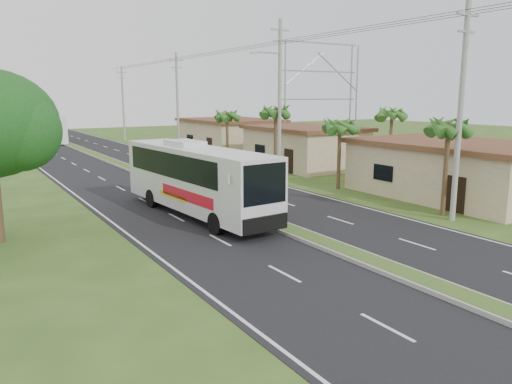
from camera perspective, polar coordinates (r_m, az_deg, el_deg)
ground at (r=20.41m, az=11.39°, el=-7.40°), size 180.00×180.00×0.00m
road_asphalt at (r=37.14m, az=-10.05°, el=0.92°), size 14.00×160.00×0.02m
median_strip at (r=37.13m, az=-10.05°, el=1.06°), size 1.20×160.00×0.18m
lane_edge_left at (r=35.29m, az=-20.20°, el=-0.12°), size 0.12×160.00×0.01m
lane_edge_right at (r=40.04m, az=-1.10°, el=1.79°), size 0.12×160.00×0.01m
shop_near at (r=34.23m, az=21.94°, el=2.45°), size 8.60×12.60×3.52m
shop_mid at (r=45.49m, az=5.57°, el=5.19°), size 7.60×10.60×3.67m
shop_far at (r=57.23m, az=-2.96°, el=6.46°), size 8.60×11.60×3.82m
palm_verge_a at (r=28.17m, az=21.15°, el=6.93°), size 2.40×2.40×5.45m
palm_verge_b at (r=34.66m, az=9.58°, el=7.47°), size 2.40×2.40×5.05m
palm_verge_c at (r=39.83m, az=2.25°, el=9.14°), size 2.40×2.40×5.85m
palm_verge_d at (r=47.82m, az=-3.33°, el=8.73°), size 2.40×2.40×5.25m
palm_behind_shop at (r=42.42m, az=15.27°, el=8.62°), size 2.40×2.40×5.65m
utility_pole_a at (r=27.14m, az=22.33°, el=8.70°), size 1.60×0.28×11.00m
utility_pole_b at (r=38.80m, az=2.68°, el=10.76°), size 3.20×0.28×12.00m
utility_pole_c at (r=56.48m, az=-8.97°, el=10.09°), size 1.60×0.28×11.00m
utility_pole_d at (r=75.32m, az=-14.95°, el=9.83°), size 1.60×0.28×10.50m
billboard_lattice at (r=56.51m, az=7.28°, el=11.30°), size 10.18×1.18×12.07m
coach_bus_main at (r=26.82m, az=-6.89°, el=1.90°), size 3.43×12.40×3.96m
coach_bus_far at (r=75.96m, az=-23.06°, el=6.87°), size 3.70×13.21×3.80m
motorcyclist at (r=25.47m, az=0.59°, el=-1.42°), size 1.67×0.48×2.40m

